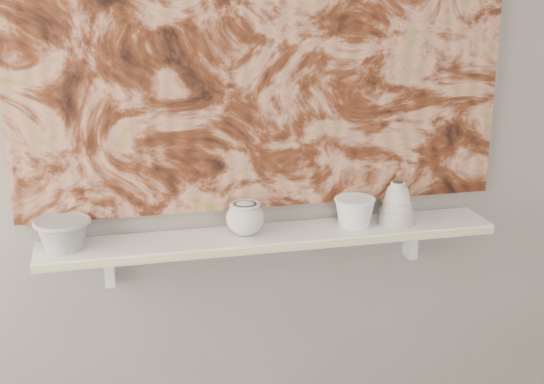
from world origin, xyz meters
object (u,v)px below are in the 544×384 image
object	(u,v)px
painting	(265,27)
bowl_white	(355,212)
shelf	(271,237)
bell_vessel	(397,202)
bowl_grey	(63,234)
cup_cream	(245,218)

from	to	relation	value
painting	bowl_white	world-z (taller)	painting
shelf	painting	bearing A→B (deg)	90.00
shelf	bell_vessel	xyz separation A→B (m)	(0.41, 0.00, 0.08)
bell_vessel	bowl_grey	bearing A→B (deg)	180.00
bowl_grey	cup_cream	bearing A→B (deg)	0.00
bowl_grey	bowl_white	world-z (taller)	bowl_grey
shelf	bell_vessel	distance (m)	0.42
bowl_grey	bell_vessel	bearing A→B (deg)	0.00
bell_vessel	bowl_white	world-z (taller)	bell_vessel
shelf	bowl_grey	bearing A→B (deg)	180.00
bowl_grey	cup_cream	xyz separation A→B (m)	(0.53, 0.00, 0.01)
painting	shelf	bearing A→B (deg)	-90.00
cup_cream	bell_vessel	bearing A→B (deg)	0.00
painting	cup_cream	distance (m)	0.57
painting	bowl_grey	size ratio (longest dim) A/B	9.11
bowl_grey	bowl_white	xyz separation A→B (m)	(0.88, 0.00, -0.00)
bell_vessel	bowl_white	bearing A→B (deg)	180.00
bowl_white	bowl_grey	bearing A→B (deg)	180.00
shelf	painting	world-z (taller)	painting
bowl_white	painting	bearing A→B (deg)	163.27
shelf	painting	xyz separation A→B (m)	(0.00, 0.08, 0.62)
cup_cream	shelf	bearing A→B (deg)	0.00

